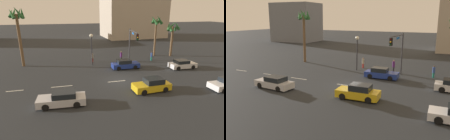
# 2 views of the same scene
# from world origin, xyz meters

# --- Properties ---
(ground_plane) EXTENTS (220.00, 220.00, 0.00)m
(ground_plane) POSITION_xyz_m (0.00, 0.00, 0.00)
(ground_plane) COLOR #232628
(lane_stripe_1) EXTENTS (1.87, 0.14, 0.01)m
(lane_stripe_1) POSITION_xyz_m (-12.57, 0.00, 0.01)
(lane_stripe_1) COLOR silver
(lane_stripe_1) RESTS_ON ground_plane
(lane_stripe_2) EXTENTS (2.47, 0.14, 0.01)m
(lane_stripe_2) POSITION_xyz_m (-7.38, 0.00, 0.01)
(lane_stripe_2) COLOR silver
(lane_stripe_2) RESTS_ON ground_plane
(lane_stripe_3) EXTENTS (2.30, 0.14, 0.01)m
(lane_stripe_3) POSITION_xyz_m (-0.53, 0.00, 0.01)
(lane_stripe_3) COLOR silver
(lane_stripe_3) RESTS_ON ground_plane
(car_0) EXTENTS (4.30, 2.06, 1.50)m
(car_0) POSITION_xyz_m (2.55, -3.73, 0.68)
(car_0) COLOR gold
(car_0) RESTS_ON ground_plane
(car_1) EXTENTS (4.63, 2.08, 1.39)m
(car_1) POSITION_xyz_m (-7.26, -4.67, 0.64)
(car_1) COLOR #B7B7BC
(car_1) RESTS_ON ground_plane
(car_2) EXTENTS (4.31, 1.92, 1.41)m
(car_2) POSITION_xyz_m (2.24, 5.09, 0.65)
(car_2) COLOR navy
(car_2) RESTS_ON ground_plane
(car_3) EXTENTS (4.16, 1.96, 1.35)m
(car_3) POSITION_xyz_m (11.00, 2.94, 0.63)
(car_3) COLOR silver
(car_3) RESTS_ON ground_plane
(traffic_signal) EXTENTS (0.74, 4.95, 5.81)m
(traffic_signal) POSITION_xyz_m (3.92, 6.76, 3.96)
(traffic_signal) COLOR #38383D
(traffic_signal) RESTS_ON ground_plane
(streetlamp) EXTENTS (0.56, 0.56, 5.14)m
(streetlamp) POSITION_xyz_m (-2.52, 8.24, 3.68)
(streetlamp) COLOR #2D2D33
(streetlamp) RESTS_ON ground_plane
(pedestrian_0) EXTENTS (0.47, 0.47, 1.64)m
(pedestrian_0) POSITION_xyz_m (-2.19, 10.07, 0.86)
(pedestrian_0) COLOR #BF3833
(pedestrian_0) RESTS_ON ground_plane
(pedestrian_1) EXTENTS (0.49, 0.49, 1.64)m
(pedestrian_1) POSITION_xyz_m (8.39, 8.46, 0.86)
(pedestrian_1) COLOR #1E7266
(pedestrian_1) RESTS_ON ground_plane
(pedestrian_2) EXTENTS (0.53, 0.53, 1.82)m
(pedestrian_2) POSITION_xyz_m (2.85, 9.27, 0.96)
(pedestrian_2) COLOR #333338
(pedestrian_2) RESTS_ON ground_plane
(palm_tree_0) EXTENTS (2.48, 2.74, 6.87)m
(palm_tree_0) POSITION_xyz_m (13.57, 10.74, 4.85)
(palm_tree_0) COLOR brown
(palm_tree_0) RESTS_ON ground_plane
(palm_tree_1) EXTENTS (2.36, 2.58, 9.38)m
(palm_tree_1) POSITION_xyz_m (-13.46, 10.31, 6.82)
(palm_tree_1) COLOR brown
(palm_tree_1) RESTS_ON ground_plane
(palm_tree_2) EXTENTS (2.45, 2.49, 7.94)m
(palm_tree_2) POSITION_xyz_m (10.51, 11.66, 5.96)
(palm_tree_2) COLOR brown
(palm_tree_2) RESTS_ON ground_plane
(building_0) EXTENTS (20.25, 15.29, 22.82)m
(building_0) POSITION_xyz_m (16.00, 39.50, 11.41)
(building_0) COLOR #B2A38E
(building_0) RESTS_ON ground_plane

